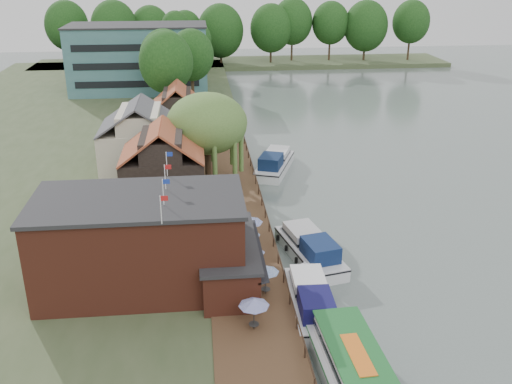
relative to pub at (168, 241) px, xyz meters
name	(u,v)px	position (x,y,z in m)	size (l,w,h in m)	color
ground	(344,278)	(14.00, 1.00, -4.65)	(260.00, 260.00, 0.00)	#586661
land_bank	(59,151)	(-16.00, 36.00, -4.15)	(50.00, 140.00, 1.00)	#384728
quay_deck	(237,219)	(6.00, 11.00, -3.60)	(6.00, 50.00, 0.10)	#47301E
quay_rail	(265,212)	(8.70, 11.50, -3.15)	(0.20, 49.00, 1.00)	black
pub	(168,241)	(0.00, 0.00, 0.00)	(20.00, 11.00, 7.30)	maroon
hotel_block	(139,58)	(-8.00, 71.00, 2.50)	(25.40, 12.40, 12.30)	#38666B
cottage_a	(163,167)	(-1.00, 15.00, 0.60)	(8.60, 7.60, 8.50)	black
cottage_b	(141,138)	(-4.00, 25.00, 0.60)	(9.60, 8.60, 8.50)	beige
cottage_c	(178,117)	(0.00, 34.00, 0.60)	(7.60, 7.60, 8.50)	black
willow	(207,141)	(3.50, 20.00, 1.56)	(8.60, 8.60, 10.43)	#476B2D
umbrella_0	(254,314)	(5.83, -6.65, -2.36)	(2.10, 2.10, 2.38)	navy
umbrella_1	(266,280)	(7.13, -2.38, -2.36)	(1.99, 1.99, 2.38)	#1B4799
umbrella_2	(250,260)	(6.26, 0.67, -2.36)	(2.34, 2.34, 2.38)	navy
umbrella_3	(248,242)	(6.37, 3.77, -2.36)	(2.07, 2.07, 2.38)	navy
umbrella_4	(249,229)	(6.70, 6.27, -2.36)	(2.41, 2.41, 2.38)	navy
cruiser_0	(311,296)	(10.40, -3.40, -3.39)	(3.35, 10.34, 2.53)	silver
cruiser_1	(310,245)	(11.84, 4.50, -3.33)	(3.48, 10.75, 2.64)	silver
cruiser_2	(274,161)	(11.72, 26.92, -3.31)	(3.53, 10.90, 2.68)	silver
tour_boat	(360,381)	(11.43, -12.83, -3.20)	(3.75, 13.29, 2.90)	silver
bank_tree_0	(167,83)	(-1.54, 42.25, 3.51)	(7.53, 7.53, 14.32)	#143811
bank_tree_1	(192,75)	(1.93, 49.49, 3.22)	(6.80, 6.80, 13.74)	#143811
bank_tree_2	(165,67)	(-2.74, 60.08, 2.67)	(8.24, 8.24, 12.64)	#143811
bank_tree_3	(191,56)	(1.56, 79.55, 1.41)	(6.31, 6.31, 10.13)	#143811
bank_tree_4	(197,48)	(2.81, 88.08, 1.87)	(6.53, 6.53, 11.05)	#143811
bank_tree_5	(176,40)	(-1.74, 94.71, 2.75)	(6.40, 6.40, 12.79)	#143811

